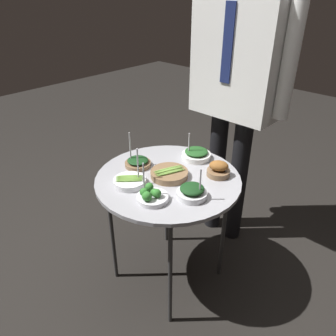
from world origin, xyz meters
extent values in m
plane|color=black|center=(0.00, 0.00, 0.00)|extent=(8.00, 8.00, 0.00)
cylinder|color=#939399|center=(0.00, 0.00, 0.64)|extent=(0.68, 0.68, 0.02)
cylinder|color=#2D2D2D|center=(0.20, -0.20, 0.31)|extent=(0.02, 0.02, 0.63)
cylinder|color=#2D2D2D|center=(-0.20, -0.20, 0.31)|extent=(0.02, 0.02, 0.63)
cylinder|color=#2D2D2D|center=(0.20, 0.20, 0.31)|extent=(0.02, 0.02, 0.63)
cylinder|color=#2D2D2D|center=(-0.20, 0.20, 0.31)|extent=(0.02, 0.02, 0.63)
cylinder|color=silver|center=(0.08, -0.18, 0.66)|extent=(0.13, 0.13, 0.02)
sphere|color=#2D7028|center=(0.10, -0.17, 0.69)|extent=(0.04, 0.04, 0.04)
sphere|color=#2D7028|center=(0.08, -0.17, 0.68)|extent=(0.03, 0.03, 0.03)
sphere|color=#2D7028|center=(0.04, -0.16, 0.69)|extent=(0.04, 0.04, 0.04)
sphere|color=#2D7028|center=(0.05, -0.20, 0.69)|extent=(0.04, 0.04, 0.04)
sphere|color=#2D7028|center=(0.09, -0.22, 0.69)|extent=(0.04, 0.04, 0.04)
cylinder|color=#ADADB2|center=(0.04, -0.19, 0.73)|extent=(0.01, 0.01, 0.17)
cylinder|color=white|center=(-0.02, 0.24, 0.66)|extent=(0.15, 0.15, 0.03)
ellipsoid|color=#1E4C1E|center=(-0.02, 0.24, 0.69)|extent=(0.12, 0.12, 0.02)
cylinder|color=#ADADB2|center=(-0.05, 0.20, 0.72)|extent=(0.01, 0.01, 0.14)
cylinder|color=brown|center=(0.00, 0.01, 0.66)|extent=(0.18, 0.18, 0.03)
ellipsoid|color=#7AA847|center=(0.02, 0.00, 0.68)|extent=(0.06, 0.14, 0.01)
ellipsoid|color=#7AA847|center=(0.01, 0.00, 0.68)|extent=(0.06, 0.14, 0.01)
ellipsoid|color=#7AA847|center=(0.00, 0.01, 0.68)|extent=(0.06, 0.14, 0.01)
ellipsoid|color=#7AA847|center=(-0.01, 0.01, 0.68)|extent=(0.06, 0.14, 0.01)
ellipsoid|color=#7AA847|center=(-0.02, 0.02, 0.68)|extent=(0.06, 0.14, 0.01)
cylinder|color=brown|center=(-0.18, -0.02, 0.66)|extent=(0.13, 0.13, 0.02)
ellipsoid|color=#143816|center=(-0.18, -0.02, 0.68)|extent=(0.10, 0.10, 0.02)
cylinder|color=#ADADB2|center=(-0.22, -0.04, 0.73)|extent=(0.01, 0.01, 0.17)
cylinder|color=brown|center=(0.16, 0.18, 0.66)|extent=(0.11, 0.11, 0.03)
ellipsoid|color=brown|center=(0.16, 0.18, 0.70)|extent=(0.11, 0.10, 0.05)
cylinder|color=silver|center=(-0.09, -0.16, 0.66)|extent=(0.15, 0.15, 0.03)
ellipsoid|color=olive|center=(-0.07, -0.18, 0.68)|extent=(0.09, 0.10, 0.01)
ellipsoid|color=olive|center=(-0.08, -0.17, 0.68)|extent=(0.09, 0.10, 0.01)
ellipsoid|color=olive|center=(-0.09, -0.16, 0.68)|extent=(0.09, 0.10, 0.01)
ellipsoid|color=olive|center=(-0.09, -0.15, 0.68)|extent=(0.09, 0.10, 0.01)
ellipsoid|color=olive|center=(-0.10, -0.15, 0.68)|extent=(0.09, 0.10, 0.01)
cylinder|color=#ADADB2|center=(-0.06, -0.13, 0.74)|extent=(0.01, 0.01, 0.18)
cylinder|color=silver|center=(0.18, -0.05, 0.66)|extent=(0.13, 0.13, 0.03)
ellipsoid|color=#143816|center=(0.18, -0.05, 0.69)|extent=(0.10, 0.10, 0.03)
cylinder|color=#ADADB2|center=(0.22, -0.04, 0.72)|extent=(0.01, 0.01, 0.15)
cylinder|color=black|center=(-0.09, 0.54, 0.41)|extent=(0.10, 0.10, 0.81)
cylinder|color=black|center=(0.07, 0.54, 0.41)|extent=(0.10, 0.10, 0.81)
cube|color=silver|center=(-0.01, 0.54, 1.11)|extent=(0.46, 0.22, 0.61)
cube|color=navy|center=(-0.01, 0.42, 1.19)|extent=(0.05, 0.01, 0.36)
cylinder|color=silver|center=(-0.28, 0.54, 1.14)|extent=(0.07, 0.07, 0.56)
cylinder|color=silver|center=(0.26, 0.54, 1.14)|extent=(0.07, 0.07, 0.56)
camera|label=1|loc=(0.90, -0.96, 1.45)|focal=35.00mm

